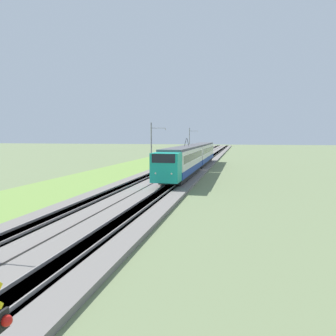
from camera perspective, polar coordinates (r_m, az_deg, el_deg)
The scene contains 8 objects.
ballast_main at distance 57.48m, azimuth 0.78°, elevation 0.29°, with size 240.00×4.40×0.30m.
ballast_adjacent at distance 56.72m, azimuth 5.31°, elevation 0.19°, with size 240.00×4.40×0.30m.
track_main at distance 57.47m, azimuth 0.78°, elevation 0.30°, with size 240.00×1.57×0.45m.
track_adjacent at distance 56.72m, azimuth 5.31°, elevation 0.20°, with size 240.00×1.57×0.45m.
grass_verge at distance 59.19m, azimuth -5.49°, elevation 0.33°, with size 240.00×9.49×0.12m.
passenger_train at distance 50.63m, azimuth 4.47°, elevation 2.15°, with size 39.59×2.87×5.20m.
catenary_mast_mid at distance 54.04m, azimuth -2.86°, elevation 3.99°, with size 0.22×2.56×7.66m.
catenary_mast_far at distance 93.69m, azimuth 3.78°, elevation 4.72°, with size 0.22×2.56×7.75m.
Camera 1 is at (-6.01, -11.74, 5.54)m, focal length 35.00 mm.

